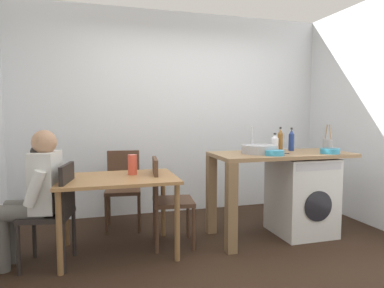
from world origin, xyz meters
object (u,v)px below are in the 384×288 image
at_px(bottle_squat_brown, 280,140).
at_px(washing_machine, 301,195).
at_px(utensil_crock, 328,145).
at_px(bottle_clear_small, 291,140).
at_px(bottle_tall_green, 275,143).
at_px(vase, 132,165).
at_px(chair_person_seat, 56,209).
at_px(seated_person, 36,191).
at_px(chair_spare_by_wall, 123,184).
at_px(chair_opposite, 166,196).
at_px(colander, 330,151).
at_px(mixing_bowl, 274,152).
at_px(dining_table, 118,187).

bearing_deg(bottle_squat_brown, washing_machine, -44.62).
bearing_deg(utensil_crock, bottle_clear_small, 166.68).
xyz_separation_m(bottle_tall_green, vase, (-1.58, -0.01, -0.18)).
height_order(chair_person_seat, seated_person, seated_person).
bearing_deg(bottle_squat_brown, seated_person, -174.35).
bearing_deg(chair_spare_by_wall, bottle_clear_small, 168.09).
bearing_deg(seated_person, bottle_squat_brown, -74.03).
xyz_separation_m(chair_opposite, vase, (-0.33, 0.04, 0.33)).
relative_size(colander, vase, 1.01).
distance_m(mixing_bowl, utensil_crock, 0.87).
height_order(bottle_tall_green, vase, bottle_tall_green).
bearing_deg(chair_spare_by_wall, bottle_squat_brown, 167.46).
distance_m(chair_spare_by_wall, bottle_tall_green, 1.82).
xyz_separation_m(dining_table, colander, (2.19, -0.23, 0.31)).
xyz_separation_m(chair_spare_by_wall, bottle_tall_green, (1.62, -0.67, 0.51)).
bearing_deg(bottle_squat_brown, chair_person_seat, -173.29).
relative_size(dining_table, seated_person, 0.92).
xyz_separation_m(chair_spare_by_wall, seated_person, (-0.81, -0.86, 0.16)).
xyz_separation_m(bottle_squat_brown, colander, (0.36, -0.39, -0.09)).
bearing_deg(bottle_squat_brown, chair_spare_by_wall, 160.53).
relative_size(bottle_squat_brown, mixing_bowl, 1.37).
distance_m(chair_opposite, colander, 1.79).
bearing_deg(vase, chair_opposite, -7.29).
height_order(bottle_tall_green, colander, bottle_tall_green).
height_order(dining_table, colander, colander).
bearing_deg(chair_person_seat, chair_spare_by_wall, -26.14).
distance_m(bottle_clear_small, mixing_bowl, 0.55).
bearing_deg(bottle_tall_green, chair_opposite, -177.75).
height_order(chair_person_seat, bottle_tall_green, bottle_tall_green).
height_order(chair_opposite, mixing_bowl, mixing_bowl).
distance_m(washing_machine, bottle_clear_small, 0.63).
xyz_separation_m(bottle_tall_green, bottle_squat_brown, (0.10, 0.06, 0.03)).
distance_m(chair_opposite, chair_spare_by_wall, 0.80).
height_order(bottle_squat_brown, mixing_bowl, bottle_squat_brown).
xyz_separation_m(dining_table, chair_spare_by_wall, (0.11, 0.77, -0.14)).
bearing_deg(bottle_squat_brown, mixing_bowl, -127.66).
relative_size(washing_machine, vase, 4.33).
bearing_deg(bottle_clear_small, chair_person_seat, -174.16).
relative_size(bottle_squat_brown, utensil_crock, 0.91).
bearing_deg(chair_spare_by_wall, dining_table, 88.92).
xyz_separation_m(chair_spare_by_wall, bottle_squat_brown, (1.72, -0.61, 0.54)).
relative_size(chair_person_seat, utensil_crock, 3.00).
height_order(chair_person_seat, chair_opposite, same).
bearing_deg(dining_table, bottle_clear_small, 4.18).
relative_size(chair_spare_by_wall, bottle_tall_green, 4.30).
xyz_separation_m(chair_opposite, chair_spare_by_wall, (-0.37, 0.72, 0.00)).
bearing_deg(chair_opposite, seated_person, -76.69).
relative_size(mixing_bowl, utensil_crock, 0.66).
relative_size(utensil_crock, colander, 1.50).
height_order(seated_person, bottle_squat_brown, seated_person).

